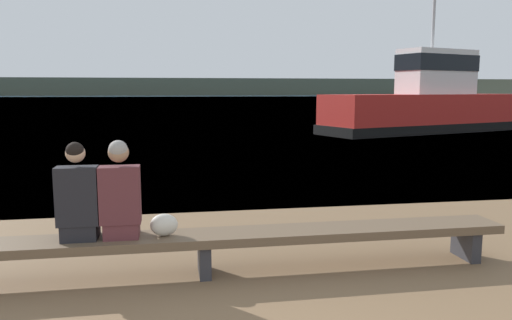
% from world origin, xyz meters
% --- Properties ---
extents(water_surface, '(240.00, 240.00, 0.00)m').
position_xyz_m(water_surface, '(0.00, 126.00, 0.00)').
color(water_surface, '#386084').
rests_on(water_surface, ground).
extents(far_shoreline, '(600.00, 12.00, 6.68)m').
position_xyz_m(far_shoreline, '(0.00, 199.21, 3.34)').
color(far_shoreline, '#424738').
rests_on(far_shoreline, ground).
extents(bench_main, '(6.71, 0.52, 0.44)m').
position_xyz_m(bench_main, '(0.18, 3.25, 0.36)').
color(bench_main, brown).
rests_on(bench_main, ground).
extents(person_left, '(0.40, 0.35, 1.00)m').
position_xyz_m(person_left, '(-1.08, 3.24, 0.88)').
color(person_left, black).
rests_on(person_left, bench_main).
extents(person_right, '(0.40, 0.35, 1.01)m').
position_xyz_m(person_right, '(-0.67, 3.24, 0.90)').
color(person_right, '#56282D').
rests_on(person_right, bench_main).
extents(shopping_bag, '(0.29, 0.18, 0.23)m').
position_xyz_m(shopping_bag, '(-0.24, 3.25, 0.56)').
color(shopping_bag, beige).
rests_on(shopping_bag, bench_main).
extents(tugboat_red, '(11.39, 6.12, 6.47)m').
position_xyz_m(tugboat_red, '(11.98, 20.12, 1.21)').
color(tugboat_red, red).
rests_on(tugboat_red, water_surface).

